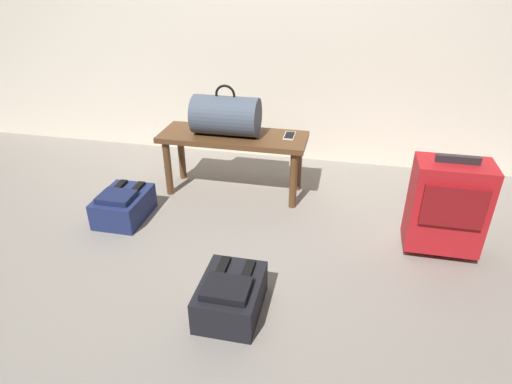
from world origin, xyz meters
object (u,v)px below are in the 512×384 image
object	(u,v)px
suitcase_upright_red	(447,205)
backpack_dark	(231,295)
duffel_bag_slate	(226,115)
cell_phone	(289,136)
bench	(233,144)
backpack_navy	(124,205)

from	to	relation	value
suitcase_upright_red	backpack_dark	world-z (taller)	suitcase_upright_red
duffel_bag_slate	cell_phone	xyz separation A→B (m)	(0.42, 0.05, -0.13)
duffel_bag_slate	backpack_dark	size ratio (longest dim) A/B	1.16
bench	cell_phone	world-z (taller)	cell_phone
cell_phone	backpack_dark	size ratio (longest dim) A/B	0.38
backpack_dark	duffel_bag_slate	bearing A→B (deg)	106.04
cell_phone	backpack_navy	bearing A→B (deg)	-150.52
suitcase_upright_red	duffel_bag_slate	bearing A→B (deg)	161.29
bench	suitcase_upright_red	size ratio (longest dim) A/B	1.67
bench	suitcase_upright_red	xyz separation A→B (m)	(1.32, -0.46, -0.06)
suitcase_upright_red	cell_phone	bearing A→B (deg)	151.47
duffel_bag_slate	backpack_dark	xyz separation A→B (m)	(0.34, -1.17, -0.47)
suitcase_upright_red	backpack_dark	size ratio (longest dim) A/B	1.57
backpack_dark	backpack_navy	bearing A→B (deg)	143.17
bench	duffel_bag_slate	bearing A→B (deg)	180.00
suitcase_upright_red	bench	bearing A→B (deg)	160.70
bench	cell_phone	bearing A→B (deg)	7.50
backpack_navy	backpack_dark	world-z (taller)	same
cell_phone	backpack_navy	xyz separation A→B (m)	(-0.98, -0.55, -0.35)
suitcase_upright_red	backpack_navy	bearing A→B (deg)	-178.78
bench	cell_phone	size ratio (longest dim) A/B	6.94
suitcase_upright_red	backpack_navy	xyz separation A→B (m)	(-1.92, -0.04, -0.21)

